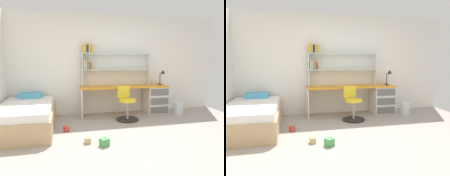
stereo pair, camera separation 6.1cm
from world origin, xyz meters
TOP-DOWN VIEW (x-y plane):
  - ground_plane at (0.00, 0.00)m, footprint 5.98×5.48m
  - room_shell at (-1.20, 1.18)m, footprint 5.98×5.48m
  - desk at (0.94, 1.96)m, footprint 2.25×0.52m
  - bookshelf_hutch at (-0.11, 2.10)m, footprint 1.77×0.22m
  - desk_lamp at (1.36, 1.93)m, footprint 0.20×0.16m
  - swivel_chair at (0.23, 1.47)m, footprint 0.52×0.52m
  - bed_platform at (-1.94, 1.29)m, footprint 1.06×1.87m
  - waste_bin at (1.67, 1.60)m, footprint 0.24×0.24m
  - toy_block_green_0 at (-0.57, 0.14)m, footprint 0.17×0.17m
  - toy_block_red_1 at (-1.16, 0.99)m, footprint 0.12×0.12m
  - toy_block_natural_2 at (-0.83, 0.32)m, footprint 0.11×0.11m

SIDE VIEW (x-z plane):
  - ground_plane at x=0.00m, z-range -0.02..0.00m
  - toy_block_red_1 at x=-1.16m, z-range 0.00..0.09m
  - toy_block_natural_2 at x=-0.83m, z-range 0.00..0.10m
  - toy_block_green_0 at x=-0.57m, z-range 0.00..0.13m
  - waste_bin at x=1.67m, z-range 0.00..0.31m
  - bed_platform at x=-1.94m, z-range -0.06..0.59m
  - swivel_chair at x=0.23m, z-range -0.08..0.70m
  - desk at x=0.94m, z-range 0.05..0.79m
  - desk_lamp at x=1.36m, z-range 0.80..1.19m
  - room_shell at x=-1.20m, z-range 0.00..2.55m
  - bookshelf_hutch at x=-0.11m, z-range 0.83..1.89m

